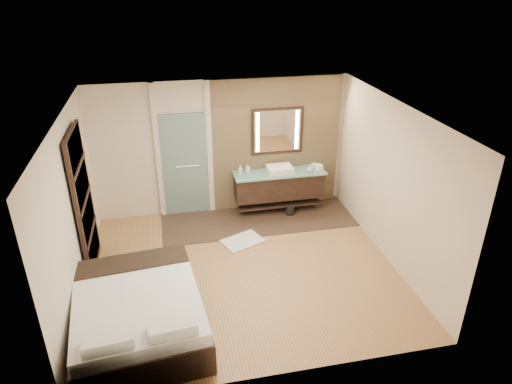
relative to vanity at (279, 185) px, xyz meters
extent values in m
plane|color=olive|center=(-1.10, -1.92, -0.58)|extent=(5.00, 5.00, 0.00)
cube|color=#35271D|center=(-0.50, -0.32, -0.57)|extent=(3.80, 1.30, 0.01)
cube|color=tan|center=(0.00, 0.29, 0.77)|extent=(2.60, 0.08, 2.70)
cube|color=black|center=(0.00, 0.00, -0.01)|extent=(1.80, 0.50, 0.50)
cube|color=black|center=(0.00, 0.00, -0.40)|extent=(1.71, 0.45, 0.04)
cube|color=#81C5B4|center=(0.00, -0.02, 0.27)|extent=(1.85, 0.55, 0.03)
cube|color=white|center=(0.00, -0.02, 0.35)|extent=(0.50, 0.38, 0.13)
cylinder|color=silver|center=(0.00, 0.17, 0.37)|extent=(0.03, 0.03, 0.18)
cylinder|color=silver|center=(0.00, 0.13, 0.45)|extent=(0.02, 0.10, 0.02)
cube|color=black|center=(0.00, 0.24, 1.07)|extent=(1.06, 0.03, 0.96)
cube|color=white|center=(0.00, 0.23, 1.07)|extent=(0.94, 0.01, 0.84)
cube|color=beige|center=(-0.40, 0.22, 1.07)|extent=(0.07, 0.01, 0.80)
cube|color=beige|center=(0.40, 0.22, 1.07)|extent=(0.07, 0.01, 0.80)
cube|color=#A1CCCC|center=(-1.85, 0.28, 0.47)|extent=(0.90, 0.05, 2.10)
cylinder|color=silver|center=(-1.80, 0.23, 0.47)|extent=(0.45, 0.03, 0.03)
cube|color=beige|center=(-2.35, 0.29, 0.77)|extent=(0.10, 0.08, 2.70)
cube|color=beige|center=(-1.35, 0.29, 0.77)|extent=(0.10, 0.08, 2.70)
cube|color=black|center=(-3.53, -1.32, 0.62)|extent=(0.06, 1.20, 2.40)
cube|color=beige|center=(-3.51, -1.32, -0.21)|extent=(0.02, 1.06, 0.52)
cube|color=beige|center=(-3.51, -1.32, 0.38)|extent=(0.02, 1.06, 0.52)
cube|color=beige|center=(-3.51, -1.32, 0.96)|extent=(0.02, 1.06, 0.52)
cube|color=beige|center=(-3.51, -1.32, 1.55)|extent=(0.02, 1.06, 0.52)
cube|color=black|center=(-2.75, -3.07, -0.35)|extent=(1.87, 2.24, 0.46)
cube|color=silver|center=(-2.75, -3.07, -0.03)|extent=(1.81, 2.18, 0.19)
cube|color=black|center=(-2.83, -2.29, 0.07)|extent=(1.65, 0.63, 0.04)
cube|color=silver|center=(-3.03, -3.93, 0.15)|extent=(0.60, 0.37, 0.15)
cube|color=silver|center=(-2.30, -3.86, 0.15)|extent=(0.60, 0.37, 0.15)
cube|color=silver|center=(-0.96, -1.06, -0.56)|extent=(0.86, 0.74, 0.02)
cylinder|color=black|center=(0.18, -0.24, -0.47)|extent=(0.23, 0.23, 0.22)
cube|color=white|center=(0.82, -0.03, 0.33)|extent=(0.15, 0.15, 0.10)
imported|color=silver|center=(-0.80, -0.01, 0.40)|extent=(0.10, 0.10, 0.22)
imported|color=#B2B2B2|center=(-0.63, 0.10, 0.37)|extent=(0.09, 0.09, 0.18)
imported|color=#A8D4D4|center=(0.59, -0.13, 0.37)|extent=(0.13, 0.13, 0.16)
imported|color=white|center=(0.75, 0.05, 0.33)|extent=(0.17, 0.17, 0.10)
camera|label=1|loc=(-2.18, -8.11, 3.94)|focal=32.00mm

